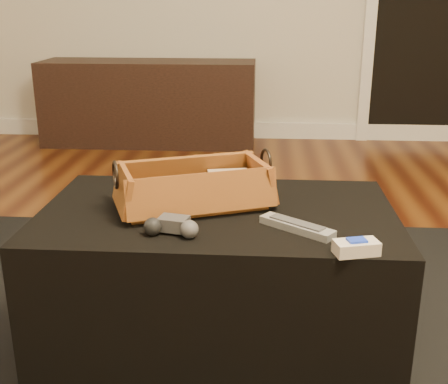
# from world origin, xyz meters

# --- Properties ---
(floor) EXTENTS (5.00, 5.50, 0.01)m
(floor) POSITION_xyz_m (0.00, 0.00, -0.01)
(floor) COLOR brown
(floor) RESTS_ON ground
(baseboard) EXTENTS (5.00, 0.04, 0.12)m
(baseboard) POSITION_xyz_m (0.00, 2.73, 0.06)
(baseboard) COLOR white
(baseboard) RESTS_ON floor
(media_cabinet) EXTENTS (1.52, 0.45, 0.60)m
(media_cabinet) POSITION_xyz_m (-0.72, 2.51, 0.30)
(media_cabinet) COLOR black
(media_cabinet) RESTS_ON floor
(area_rug) EXTENTS (2.60, 2.00, 0.01)m
(area_rug) POSITION_xyz_m (-0.01, -0.06, 0.01)
(area_rug) COLOR black
(area_rug) RESTS_ON floor
(ottoman) EXTENTS (1.00, 0.60, 0.42)m
(ottoman) POSITION_xyz_m (-0.01, -0.01, 0.22)
(ottoman) COLOR black
(ottoman) RESTS_ON area_rug
(tv_remote) EXTENTS (0.23, 0.15, 0.02)m
(tv_remote) POSITION_xyz_m (-0.10, -0.01, 0.46)
(tv_remote) COLOR black
(tv_remote) RESTS_ON wicker_basket
(cloth_bundle) EXTENTS (0.14, 0.11, 0.07)m
(cloth_bundle) POSITION_xyz_m (0.01, 0.09, 0.48)
(cloth_bundle) COLOR tan
(cloth_bundle) RESTS_ON wicker_basket
(wicker_basket) EXTENTS (0.49, 0.37, 0.15)m
(wicker_basket) POSITION_xyz_m (-0.08, 0.02, 0.48)
(wicker_basket) COLOR #9F5E23
(wicker_basket) RESTS_ON ottoman
(game_controller) EXTENTS (0.15, 0.09, 0.05)m
(game_controller) POSITION_xyz_m (-0.11, -0.19, 0.46)
(game_controller) COLOR #39393C
(game_controller) RESTS_ON ottoman
(silver_remote) EXTENTS (0.19, 0.16, 0.02)m
(silver_remote) POSITION_xyz_m (0.20, -0.14, 0.44)
(silver_remote) COLOR gray
(silver_remote) RESTS_ON ottoman
(cream_gadget) EXTENTS (0.11, 0.08, 0.04)m
(cream_gadget) POSITION_xyz_m (0.33, -0.28, 0.45)
(cream_gadget) COLOR beige
(cream_gadget) RESTS_ON ottoman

